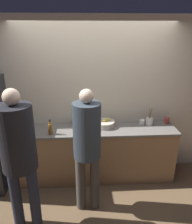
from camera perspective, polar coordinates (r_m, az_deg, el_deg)
ground_plane at (r=3.69m, az=0.13°, el=-19.23°), size 14.00×14.00×0.00m
wall_back at (r=3.63m, az=-0.46°, el=3.46°), size 5.20×0.06×2.60m
counter at (r=3.71m, az=-0.19°, el=-10.53°), size 2.58×0.60×0.90m
person_left at (r=2.63m, az=-19.61°, el=-9.10°), size 0.40×0.40×1.81m
person_center at (r=2.79m, az=-2.34°, el=-7.86°), size 0.35×0.35×1.73m
fruit_bowl at (r=3.55m, az=2.18°, el=-3.06°), size 0.34×0.34×0.13m
utensil_crock at (r=3.70m, az=13.78°, el=-2.30°), size 0.11×0.11×0.30m
bottle_amber at (r=3.34m, az=-11.85°, el=-4.24°), size 0.06×0.06×0.23m
cup_white at (r=3.69m, az=11.89°, el=-2.65°), size 0.08×0.08×0.08m
cup_red at (r=3.85m, az=17.99°, el=-2.09°), size 0.09×0.09×0.10m
potted_plant at (r=3.61m, az=-4.68°, el=-1.13°), size 0.15×0.15×0.25m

